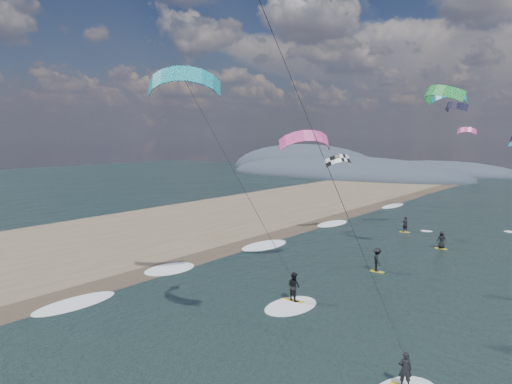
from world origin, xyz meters
The scene contains 8 objects.
sand_strip centered at (-24.00, 10.00, 0.00)m, with size 26.00×240.00×0.00m, color brown.
wet_sand_strip centered at (-12.00, 10.00, 0.00)m, with size 3.00×240.00×0.00m, color #382D23.
coastal_hills centered at (-44.84, 107.86, 0.00)m, with size 80.00×41.00×15.00m.
kitesurfer_near_a centered at (6.51, 3.18, 12.88)m, with size 7.61×8.81×17.46m.
kitesurfer_near_b centered at (-2.18, 10.00, 9.62)m, with size 7.19×9.18×14.57m.
far_kitesurfers centered at (1.50, 29.19, 0.88)m, with size 6.47×17.23×1.83m.
bg_kite_field centered at (0.61, 49.48, 11.26)m, with size 15.63×71.66×7.48m.
shoreline_surf centered at (-10.80, 14.75, 0.00)m, with size 2.40×79.40×0.11m.
Camera 1 is at (16.17, -11.24, 10.38)m, focal length 35.00 mm.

